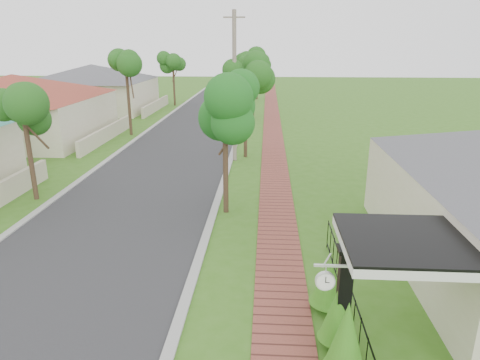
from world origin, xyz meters
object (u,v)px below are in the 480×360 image
(station_clock, at_px, (326,280))
(utility_pole, at_px, (234,88))
(parked_car_red, at_px, (226,109))
(near_tree, at_px, (225,110))
(parked_car_white, at_px, (234,96))
(porch_post, at_px, (343,303))

(station_clock, bearing_deg, utility_pole, 100.78)
(parked_car_red, bearing_deg, utility_pole, -85.21)
(near_tree, relative_size, station_clock, 7.50)
(utility_pole, xyz_separation_m, station_clock, (3.16, -16.58, -2.31))
(near_tree, xyz_separation_m, station_clock, (2.91, -8.40, -2.26))
(parked_car_white, bearing_deg, utility_pole, -84.29)
(porch_post, bearing_deg, station_clock, -140.91)
(parked_car_white, xyz_separation_m, station_clock, (5.06, -41.79, 1.14))
(porch_post, height_order, station_clock, porch_post)
(porch_post, height_order, near_tree, near_tree)
(parked_car_red, height_order, station_clock, station_clock)
(station_clock, bearing_deg, porch_post, 39.09)
(utility_pole, bearing_deg, near_tree, -88.28)
(porch_post, bearing_deg, utility_pole, 102.71)
(parked_car_white, bearing_deg, porch_post, -80.96)
(parked_car_white, bearing_deg, station_clock, -81.70)
(porch_post, relative_size, station_clock, 3.57)
(parked_car_red, distance_m, station_clock, 32.15)
(parked_car_white, relative_size, near_tree, 0.93)
(parked_car_red, height_order, near_tree, near_tree)
(near_tree, height_order, station_clock, near_tree)
(porch_post, xyz_separation_m, parked_car_white, (-5.55, 41.39, -0.31))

